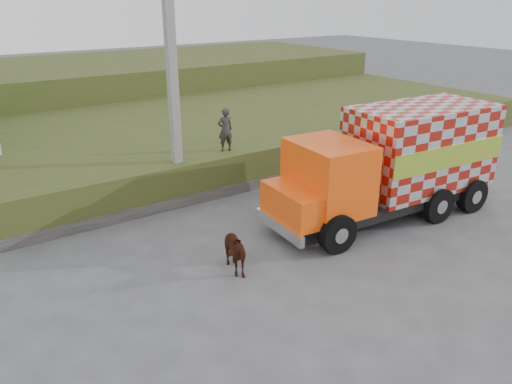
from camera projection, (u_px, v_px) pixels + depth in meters
ground at (277, 242)px, 15.23m from camera, size 120.00×120.00×0.00m
embankment at (146, 143)px, 22.63m from camera, size 40.00×12.00×1.50m
embankment_far at (70, 88)px, 31.57m from camera, size 40.00×12.00×3.00m
retaining_strip at (159, 205)px, 17.34m from camera, size 16.00×0.50×0.40m
utility_pole at (173, 89)px, 16.74m from camera, size 1.20×0.30×8.00m
cargo_truck at (395, 162)px, 16.47m from camera, size 8.31×3.35×3.63m
cow at (231, 250)px, 13.40m from camera, size 0.91×1.56×1.24m
pedestrian at (225, 130)px, 18.65m from camera, size 0.64×0.46×1.63m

